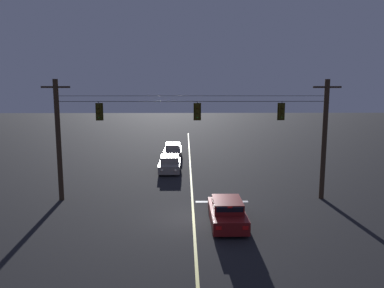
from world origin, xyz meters
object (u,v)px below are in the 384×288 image
traffic_light_leftmost (99,112)px  traffic_light_left_inner (197,112)px  car_oncoming_trailing (173,151)px  traffic_light_centre (282,112)px  car_waiting_near_lane (227,212)px  car_oncoming_lead (170,164)px

traffic_light_leftmost → traffic_light_left_inner: bearing=0.0°
traffic_light_leftmost → car_oncoming_trailing: traffic_light_leftmost is taller
traffic_light_centre → car_waiting_near_lane: bearing=-131.4°
traffic_light_centre → car_waiting_near_lane: size_ratio=0.28×
traffic_light_centre → car_oncoming_trailing: 17.86m
traffic_light_centre → car_oncoming_lead: traffic_light_centre is taller
traffic_light_centre → car_oncoming_trailing: (-7.54, 15.36, -5.12)m
car_oncoming_trailing → car_waiting_near_lane: bearing=-79.7°
traffic_light_centre → car_oncoming_trailing: size_ratio=0.28×
traffic_light_leftmost → car_oncoming_lead: 10.58m
traffic_light_left_inner → car_waiting_near_lane: bearing=-72.0°
traffic_light_leftmost → traffic_light_left_inner: same height
car_waiting_near_lane → car_oncoming_trailing: same height
traffic_light_left_inner → car_oncoming_lead: 9.99m
traffic_light_left_inner → car_oncoming_trailing: traffic_light_left_inner is taller
car_oncoming_lead → car_oncoming_trailing: 7.06m
traffic_light_leftmost → car_waiting_near_lane: size_ratio=0.28×
traffic_light_left_inner → car_waiting_near_lane: size_ratio=0.28×
car_waiting_near_lane → car_oncoming_lead: 13.28m
traffic_light_centre → car_oncoming_lead: (-7.56, 8.30, -5.12)m
traffic_light_left_inner → car_oncoming_trailing: 16.33m
traffic_light_centre → traffic_light_leftmost: bearing=180.0°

